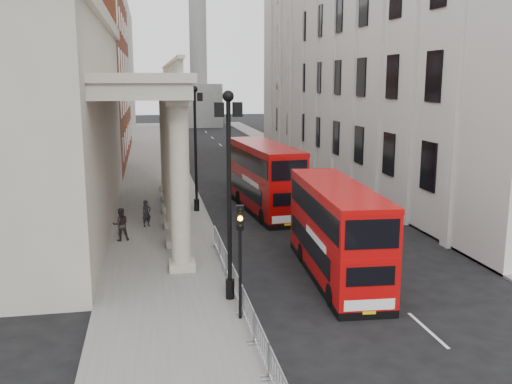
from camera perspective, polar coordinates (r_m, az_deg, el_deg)
The scene contains 19 objects.
ground at distance 20.07m, azimuth 0.81°, elevation -14.95°, with size 260.00×260.00×0.00m, color black.
sidewalk_west at distance 48.46m, azimuth -9.76°, elevation 0.59°, with size 6.00×140.00×0.12m, color slate.
sidewalk_east at distance 51.39m, azimuth 8.96°, elevation 1.22°, with size 3.00×140.00×0.12m, color slate.
kerb at distance 48.59m, azimuth -6.28°, elevation 0.73°, with size 0.20×140.00×0.14m, color slate.
portico_building at distance 36.43m, azimuth -21.65°, elevation 5.94°, with size 9.00×28.00×12.00m, color #9F9886.
brick_building at distance 66.05m, azimuth -17.06°, elevation 12.59°, with size 9.00×32.00×22.00m, color brown.
west_building_far at distance 97.91m, azimuth -14.99°, elevation 11.51°, with size 9.00×30.00×20.00m, color #9F9886.
east_building at distance 53.51m, azimuth 11.25°, elevation 14.91°, with size 8.00×55.00×25.00m, color beige.
monument_column at distance 110.31m, azimuth -5.82°, elevation 14.86°, with size 8.00×8.00×54.20m.
lamp_post_south at distance 22.21m, azimuth -2.72°, elevation 0.99°, with size 1.05×0.44×8.32m.
lamp_post_mid at distance 37.98m, azimuth -6.08°, elevation 5.19°, with size 1.05×0.44×8.32m.
lamp_post_north at distance 53.88m, azimuth -7.48°, elevation 6.92°, with size 1.05×0.44×8.32m.
traffic_light at distance 20.69m, azimuth -1.62°, elevation -4.90°, with size 0.28×0.33×4.30m.
crowd_barriers at distance 21.74m, azimuth -1.29°, elevation -10.89°, with size 0.50×18.75×1.10m.
bus_near at distance 25.93m, azimuth 8.05°, elevation -3.73°, with size 2.96×9.93×4.23m.
bus_far at distance 38.67m, azimuth 0.82°, elevation 1.59°, with size 3.44×10.77×4.57m.
pedestrian_a at distance 34.90m, azimuth -10.89°, elevation -2.12°, with size 0.59×0.39×1.61m, color black.
pedestrian_b at distance 32.15m, azimuth -13.38°, elevation -3.17°, with size 0.89×0.69×1.83m, color black.
pedestrian_c at distance 40.61m, azimuth -8.50°, elevation -0.16°, with size 0.79×0.51×1.62m, color black.
Camera 1 is at (-3.60, -17.66, 8.85)m, focal length 40.00 mm.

